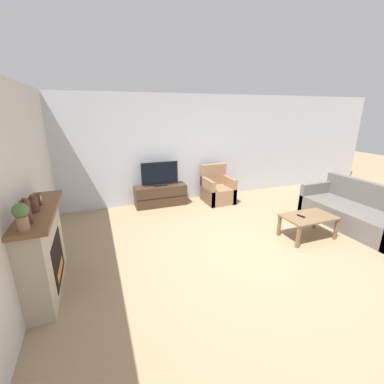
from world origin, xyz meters
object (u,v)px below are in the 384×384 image
(mantel_vase_left, at_px, (26,211))
(remote, at_px, (301,216))
(coffee_table, at_px, (308,219))
(tv, at_px, (160,175))
(fireplace, at_px, (43,249))
(tv_stand, at_px, (161,195))
(armchair, at_px, (217,190))
(couch, at_px, (355,213))
(potted_plant, at_px, (21,215))
(mantel_vase_centre_left, at_px, (33,204))
(mantel_clock, at_px, (38,199))

(mantel_vase_left, relative_size, remote, 1.87)
(coffee_table, bearing_deg, tv, 128.91)
(fireplace, xyz_separation_m, tv, (2.20, 2.56, 0.21))
(tv_stand, relative_size, coffee_table, 1.33)
(tv, height_order, remote, tv)
(armchair, bearing_deg, tv_stand, 170.72)
(armchair, relative_size, remote, 6.11)
(remote, bearing_deg, armchair, 88.11)
(remote, distance_m, couch, 1.46)
(potted_plant, height_order, coffee_table, potted_plant)
(potted_plant, height_order, armchair, potted_plant)
(fireplace, xyz_separation_m, mantel_vase_left, (0.02, -0.46, 0.70))
(mantel_vase_centre_left, distance_m, couch, 5.71)
(mantel_vase_centre_left, height_order, mantel_clock, mantel_vase_centre_left)
(tv_stand, relative_size, tv, 1.40)
(tv, relative_size, remote, 5.88)
(mantel_vase_centre_left, relative_size, tv, 0.24)
(potted_plant, height_order, couch, potted_plant)
(mantel_vase_left, distance_m, potted_plant, 0.19)
(fireplace, relative_size, potted_plant, 5.15)
(mantel_vase_left, distance_m, armchair, 4.68)
(mantel_vase_centre_left, distance_m, mantel_clock, 0.27)
(tv, bearing_deg, couch, -37.09)
(mantel_vase_centre_left, xyz_separation_m, remote, (4.17, 0.04, -0.80))
(tv, height_order, armchair, tv)
(mantel_vase_left, bearing_deg, couch, 4.19)
(mantel_vase_centre_left, xyz_separation_m, potted_plant, (0.00, -0.53, 0.07))
(armchair, bearing_deg, mantel_clock, -149.10)
(mantel_vase_left, bearing_deg, fireplace, 92.11)
(mantel_vase_left, height_order, tv_stand, mantel_vase_left)
(remote, xyz_separation_m, couch, (1.45, 0.03, -0.16))
(mantel_vase_left, height_order, potted_plant, potted_plant)
(armchair, distance_m, couch, 3.10)
(coffee_table, bearing_deg, remote, 168.88)
(mantel_clock, xyz_separation_m, potted_plant, (-0.00, -0.80, 0.10))
(mantel_vase_left, height_order, mantel_clock, mantel_vase_left)
(mantel_vase_left, xyz_separation_m, remote, (4.17, 0.39, -0.84))
(potted_plant, distance_m, tv, 3.91)
(potted_plant, bearing_deg, fireplace, 91.49)
(mantel_vase_left, relative_size, mantel_vase_centre_left, 1.32)
(fireplace, bearing_deg, mantel_clock, 83.40)
(fireplace, relative_size, mantel_clock, 10.12)
(coffee_table, bearing_deg, tv_stand, 128.88)
(mantel_vase_centre_left, height_order, couch, mantel_vase_centre_left)
(fireplace, distance_m, mantel_vase_left, 0.83)
(fireplace, distance_m, mantel_vase_centre_left, 0.67)
(coffee_table, distance_m, remote, 0.17)
(mantel_clock, xyz_separation_m, armchair, (3.64, 2.18, -0.92))
(tv_stand, bearing_deg, armchair, -9.28)
(mantel_clock, distance_m, remote, 4.25)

